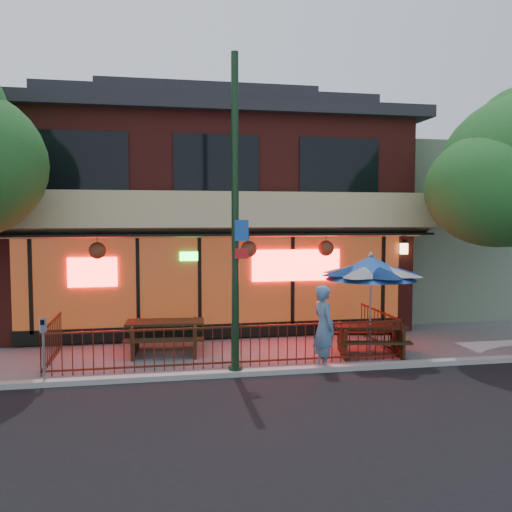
{
  "coord_description": "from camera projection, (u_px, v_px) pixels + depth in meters",
  "views": [
    {
      "loc": [
        -1.7,
        -12.06,
        3.46
      ],
      "look_at": [
        0.91,
        2.0,
        2.46
      ],
      "focal_mm": 38.0,
      "sensor_mm": 36.0,
      "label": 1
    }
  ],
  "objects": [
    {
      "name": "ground",
      "position": [
        233.0,
        370.0,
        12.38
      ],
      "size": [
        80.0,
        80.0,
        0.0
      ],
      "primitive_type": "plane",
      "color": "gray",
      "rests_on": "ground"
    },
    {
      "name": "neighbor_building",
      "position": [
        431.0,
        230.0,
        21.36
      ],
      "size": [
        6.0,
        7.0,
        6.0
      ],
      "primitive_type": "cube",
      "color": "slate",
      "rests_on": "ground"
    },
    {
      "name": "patio_umbrella",
      "position": [
        371.0,
        268.0,
        13.56
      ],
      "size": [
        2.28,
        2.28,
        2.61
      ],
      "color": "gray",
      "rests_on": "ground"
    },
    {
      "name": "asphalt_street",
      "position": [
        303.0,
        507.0,
        6.49
      ],
      "size": [
        80.0,
        11.0,
        0.0
      ],
      "primitive_type": "cube",
      "color": "black",
      "rests_on": "ground"
    },
    {
      "name": "parking_meter_near",
      "position": [
        43.0,
        340.0,
        11.11
      ],
      "size": [
        0.16,
        0.15,
        1.42
      ],
      "color": "gray",
      "rests_on": "ground"
    },
    {
      "name": "restaurant_building",
      "position": [
        204.0,
        199.0,
        19.06
      ],
      "size": [
        12.96,
        9.49,
        8.05
      ],
      "color": "maroon",
      "rests_on": "ground"
    },
    {
      "name": "pedestrian",
      "position": [
        324.0,
        327.0,
        12.34
      ],
      "size": [
        0.59,
        0.79,
        1.95
      ],
      "primitive_type": "imported",
      "rotation": [
        0.0,
        0.0,
        1.76
      ],
      "color": "teal",
      "rests_on": "ground"
    },
    {
      "name": "curb",
      "position": [
        236.0,
        373.0,
        11.88
      ],
      "size": [
        80.0,
        0.25,
        0.12
      ],
      "primitive_type": "cube",
      "color": "#999993",
      "rests_on": "ground"
    },
    {
      "name": "street_light",
      "position": [
        235.0,
        233.0,
        11.76
      ],
      "size": [
        0.43,
        0.32,
        7.0
      ],
      "color": "black",
      "rests_on": "ground"
    },
    {
      "name": "picnic_table_right",
      "position": [
        370.0,
        335.0,
        13.68
      ],
      "size": [
        2.03,
        1.7,
        0.77
      ],
      "color": "black",
      "rests_on": "ground"
    },
    {
      "name": "picnic_table_left",
      "position": [
        165.0,
        332.0,
        13.84
      ],
      "size": [
        2.06,
        1.64,
        0.84
      ],
      "color": "#332312",
      "rests_on": "ground"
    },
    {
      "name": "patio_fence",
      "position": [
        230.0,
        338.0,
        12.83
      ],
      "size": [
        8.44,
        2.62,
        1.0
      ],
      "color": "#491C0F",
      "rests_on": "ground"
    }
  ]
}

